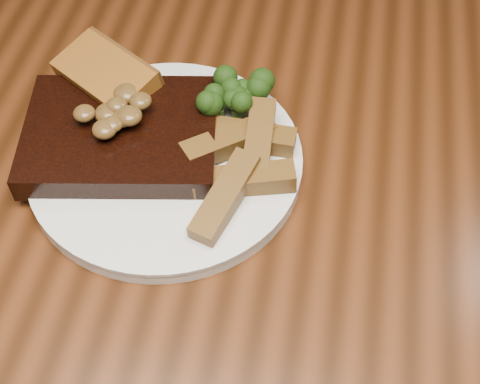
% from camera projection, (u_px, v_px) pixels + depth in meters
% --- Properties ---
extents(dining_table, '(1.60, 0.90, 0.75)m').
position_uv_depth(dining_table, '(231.00, 250.00, 0.71)').
color(dining_table, '#43200D').
rests_on(dining_table, ground).
extents(chair_far, '(0.43, 0.43, 0.83)m').
position_uv_depth(chair_far, '(162.00, 16.00, 1.27)').
color(chair_far, black).
rests_on(chair_far, ground).
extents(plate, '(0.29, 0.29, 0.01)m').
position_uv_depth(plate, '(166.00, 162.00, 0.65)').
color(plate, silver).
rests_on(plate, dining_table).
extents(steak, '(0.20, 0.17, 0.03)m').
position_uv_depth(steak, '(121.00, 136.00, 0.65)').
color(steak, black).
rests_on(steak, plate).
extents(steak_bone, '(0.13, 0.03, 0.02)m').
position_uv_depth(steak_bone, '(103.00, 190.00, 0.61)').
color(steak_bone, '#BAAD90').
rests_on(steak_bone, plate).
extents(mushroom_pile, '(0.07, 0.07, 0.03)m').
position_uv_depth(mushroom_pile, '(122.00, 113.00, 0.63)').
color(mushroom_pile, '#533C1A').
rests_on(mushroom_pile, steak).
extents(garlic_bread, '(0.12, 0.10, 0.02)m').
position_uv_depth(garlic_bread, '(109.00, 89.00, 0.69)').
color(garlic_bread, brown).
rests_on(garlic_bread, plate).
extents(potato_wedges, '(0.12, 0.12, 0.02)m').
position_uv_depth(potato_wedges, '(240.00, 158.00, 0.63)').
color(potato_wedges, brown).
rests_on(potato_wedges, plate).
extents(broccoli_cluster, '(0.07, 0.07, 0.04)m').
position_uv_depth(broccoli_cluster, '(247.00, 103.00, 0.66)').
color(broccoli_cluster, '#18370C').
rests_on(broccoli_cluster, plate).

